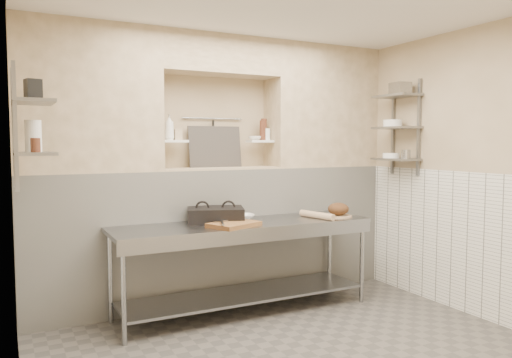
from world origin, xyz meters
TOP-DOWN VIEW (x-y plane):
  - wall_left at (-2.05, 0.00)m, footprint 0.10×3.90m
  - wall_right at (2.05, 0.00)m, footprint 0.10×3.90m
  - wall_back at (0.00, 2.00)m, footprint 4.00×0.10m
  - backwall_lower at (0.00, 1.75)m, footprint 4.00×0.40m
  - alcove_sill at (0.00, 1.75)m, footprint 1.30×0.40m
  - backwall_pillar_left at (-1.33, 1.75)m, footprint 1.35×0.40m
  - backwall_pillar_right at (1.33, 1.75)m, footprint 1.35×0.40m
  - backwall_header at (0.00, 1.75)m, footprint 1.30×0.40m
  - wainscot_left at (-1.99, 0.00)m, footprint 0.02×3.90m
  - wainscot_right at (1.99, 0.00)m, footprint 0.02×3.90m
  - alcove_shelf_left at (-0.50, 1.75)m, footprint 0.28×0.16m
  - alcove_shelf_right at (0.50, 1.75)m, footprint 0.28×0.16m
  - utensil_rail at (0.00, 1.92)m, footprint 0.70×0.02m
  - hanging_steel at (0.00, 1.90)m, footprint 0.02×0.02m
  - splash_panel at (0.00, 1.85)m, footprint 0.60×0.08m
  - shelf_rail_left_a at (-1.98, 1.25)m, footprint 0.03×0.03m
  - shelf_rail_left_b at (-1.98, 0.85)m, footprint 0.03×0.03m
  - wall_shelf_left_lower at (-1.84, 1.05)m, footprint 0.30×0.50m
  - wall_shelf_left_upper at (-1.84, 1.05)m, footprint 0.30×0.50m
  - shelf_rail_right_a at (1.98, 1.25)m, footprint 0.03×0.03m
  - shelf_rail_right_b at (1.98, 0.85)m, footprint 0.03×0.03m
  - wall_shelf_right_lower at (1.84, 1.05)m, footprint 0.30×0.50m
  - wall_shelf_right_mid at (1.84, 1.05)m, footprint 0.30×0.50m
  - wall_shelf_right_upper at (1.84, 1.05)m, footprint 0.30×0.50m
  - prep_table at (0.03, 1.18)m, footprint 2.60×0.70m
  - panini_press at (-0.21, 1.33)m, footprint 0.64×0.55m
  - cutting_board at (-0.15, 1.03)m, footprint 0.54×0.46m
  - knife_blade at (-0.19, 1.12)m, footprint 0.28×0.07m
  - tongs at (-0.29, 0.97)m, footprint 0.10×0.23m
  - mixing_bowl at (0.12, 1.39)m, footprint 0.24×0.24m
  - rolling_pin at (0.83, 1.09)m, footprint 0.16×0.46m
  - bread_board at (1.09, 1.09)m, footprint 0.29×0.29m
  - bread_loaf at (1.09, 1.09)m, footprint 0.22×0.22m
  - bottle_soap at (-0.54, 1.75)m, footprint 0.12×0.12m
  - jar_alcove at (-0.45, 1.77)m, footprint 0.07×0.07m
  - bowl_alcove at (0.42, 1.73)m, footprint 0.16×0.16m
  - condiment_a at (0.57, 1.79)m, footprint 0.07×0.07m
  - condiment_b at (0.54, 1.78)m, footprint 0.06×0.06m
  - condiment_c at (0.60, 1.78)m, footprint 0.08×0.08m
  - jug_left at (-1.84, 1.18)m, footprint 0.13×0.13m
  - jar_left at (-1.84, 0.92)m, footprint 0.07×0.07m
  - box_left_upper at (-1.84, 1.00)m, footprint 0.13×0.13m
  - bowl_right at (1.84, 1.13)m, footprint 0.19×0.19m
  - canister_right at (1.84, 0.89)m, footprint 0.10×0.10m
  - bowl_right_mid at (1.84, 1.11)m, footprint 0.21×0.21m
  - basket_right at (1.84, 1.00)m, footprint 0.19×0.22m

SIDE VIEW (x-z plane):
  - prep_table at x=0.03m, z-range 0.19..1.09m
  - backwall_lower at x=0.00m, z-range 0.00..1.40m
  - wainscot_left at x=-1.99m, z-range 0.00..1.40m
  - wainscot_right at x=1.99m, z-range 0.00..1.40m
  - bread_board at x=1.09m, z-range 0.90..0.92m
  - cutting_board at x=-0.15m, z-range 0.90..0.94m
  - mixing_bowl at x=0.12m, z-range 0.90..0.95m
  - rolling_pin at x=0.83m, z-range 0.90..0.97m
  - knife_blade at x=-0.19m, z-range 0.95..0.95m
  - tongs at x=-0.29m, z-range 0.95..0.97m
  - panini_press at x=-0.21m, z-range 0.90..1.05m
  - bread_loaf at x=1.09m, z-range 0.92..1.05m
  - wall_left at x=-2.05m, z-range 0.00..2.80m
  - wall_right at x=2.05m, z-range 0.00..2.80m
  - wall_back at x=0.00m, z-range 0.00..2.80m
  - alcove_sill at x=0.00m, z-range 1.40..1.42m
  - wall_shelf_right_lower at x=1.84m, z-range 1.49..1.51m
  - bowl_right at x=1.84m, z-range 1.51..1.57m
  - canister_right at x=1.84m, z-range 1.51..1.61m
  - wall_shelf_left_lower at x=-1.84m, z-range 1.59..1.61m
  - splash_panel at x=0.00m, z-range 1.42..1.86m
  - jar_left at x=-1.84m, z-range 1.61..1.72m
  - alcove_shelf_left at x=-0.50m, z-range 1.69..1.71m
  - alcove_shelf_right at x=0.50m, z-range 1.69..1.71m
  - bowl_alcove at x=0.42m, z-range 1.71..1.76m
  - jug_left at x=-1.84m, z-range 1.61..1.86m
  - jar_alcove at x=-0.45m, z-range 1.71..1.82m
  - condiment_c at x=0.60m, z-range 1.71..1.84m
  - hanging_steel at x=0.00m, z-range 1.63..1.93m
  - shelf_rail_left_a at x=-1.98m, z-range 1.33..2.27m
  - shelf_rail_left_b at x=-1.98m, z-range 1.33..2.27m
  - condiment_b at x=0.54m, z-range 1.71..1.93m
  - condiment_a at x=0.57m, z-range 1.71..1.95m
  - bottle_soap at x=-0.54m, z-range 1.71..1.97m
  - shelf_rail_right_a at x=1.98m, z-range 1.33..2.38m
  - shelf_rail_right_b at x=1.98m, z-range 1.33..2.38m
  - wall_shelf_right_mid at x=1.84m, z-range 1.84..1.86m
  - bowl_right_mid at x=1.84m, z-range 1.86..1.94m
  - utensil_rail at x=0.00m, z-range 1.94..1.96m
  - wall_shelf_left_upper at x=-1.84m, z-range 1.99..2.01m
  - box_left_upper at x=-1.84m, z-range 2.01..2.17m
  - backwall_pillar_left at x=-1.33m, z-range 1.40..2.80m
  - backwall_pillar_right at x=1.33m, z-range 1.40..2.80m
  - wall_shelf_right_upper at x=1.84m, z-range 2.19..2.21m
  - basket_right at x=1.84m, z-range 2.21..2.34m
  - backwall_header at x=0.00m, z-range 2.40..2.80m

